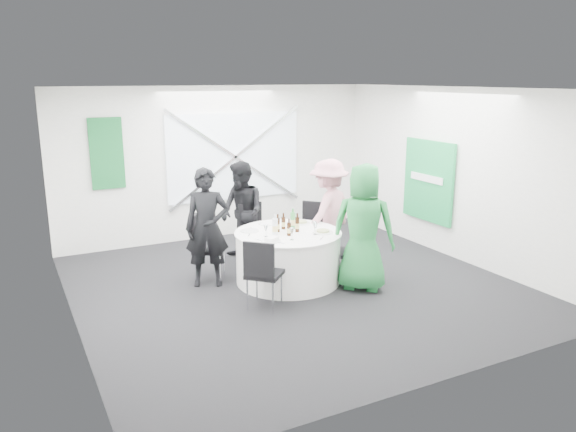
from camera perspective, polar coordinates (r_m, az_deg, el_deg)
name	(u,v)px	position (r m, az deg, el deg)	size (l,w,h in m)	color
floor	(294,286)	(8.22, 0.65, -7.08)	(6.00, 6.00, 0.00)	black
ceiling	(295,88)	(7.67, 0.70, 12.83)	(6.00, 6.00, 0.00)	white
wall_back	(219,163)	(10.53, -7.05, 5.40)	(6.00, 6.00, 0.00)	white
wall_front	(445,248)	(5.44, 15.70, -3.16)	(6.00, 6.00, 0.00)	white
wall_left	(66,215)	(6.97, -21.65, 0.09)	(6.00, 6.00, 0.00)	white
wall_right	(457,174)	(9.59, 16.75, 4.06)	(6.00, 6.00, 0.00)	white
window_panel	(234,157)	(10.58, -5.46, 6.03)	(2.60, 0.03, 1.60)	white
window_brace_a	(235,157)	(10.55, -5.38, 6.01)	(0.05, 0.05, 3.16)	silver
window_brace_b	(235,157)	(10.55, -5.38, 6.01)	(0.05, 0.05, 3.16)	silver
green_banner	(107,154)	(9.93, -17.93, 6.06)	(0.55, 0.04, 1.20)	#125A2F
green_sign	(428,181)	(10.01, 14.06, 3.48)	(0.05, 1.20, 1.40)	#1B994B
banquet_table	(288,257)	(8.26, 0.00, -4.17)	(1.56, 1.56, 0.76)	white
chair_back	(254,228)	(9.10, -3.52, -1.25)	(0.47, 0.48, 0.96)	black
chair_back_left	(203,243)	(8.35, -8.63, -2.70)	(0.61, 0.61, 0.98)	black
chair_back_right	(312,227)	(9.16, 2.46, -1.12)	(0.62, 0.62, 0.97)	black
chair_front_right	(362,247)	(8.18, 7.50, -3.13)	(0.60, 0.60, 0.96)	black
chair_front_left	(262,269)	(7.22, -2.65, -5.44)	(0.61, 0.61, 0.95)	black
person_man_back_left	(207,228)	(8.08, -8.21, -1.18)	(0.63, 0.41, 1.72)	black
person_man_back	(242,212)	(9.09, -4.70, 0.38)	(0.80, 0.44, 1.64)	black
person_woman_pink	(328,212)	(8.98, 4.13, 0.40)	(1.10, 0.51, 1.70)	pink
person_woman_green	(363,227)	(7.91, 7.66, -1.16)	(0.89, 0.58, 1.81)	#23803C
plate_back	(267,224)	(8.59, -2.12, -0.78)	(0.27, 0.27, 0.01)	white
plate_back_left	(250,231)	(8.20, -3.92, -1.51)	(0.27, 0.27, 0.01)	white
plate_back_right	(302,223)	(8.62, 1.41, -0.67)	(0.25, 0.25, 0.04)	white
plate_front_right	(323,232)	(8.13, 3.57, -1.59)	(0.29, 0.29, 0.04)	white
plate_front_left	(271,241)	(7.70, -1.74, -2.53)	(0.27, 0.27, 0.01)	white
napkin	(272,239)	(7.66, -1.66, -2.36)	(0.19, 0.12, 0.05)	white
beer_bottle_a	(278,225)	(8.13, -1.04, -0.93)	(0.06, 0.06, 0.27)	#351A09
beer_bottle_b	(283,223)	(8.28, -0.47, -0.71)	(0.06, 0.06, 0.25)	#351A09
beer_bottle_c	(297,225)	(8.14, 0.95, -0.88)	(0.06, 0.06, 0.28)	#351A09
beer_bottle_d	(289,229)	(7.94, 0.10, -1.35)	(0.06, 0.06, 0.25)	#351A09
green_water_bottle	(293,221)	(8.29, 0.49, -0.50)	(0.08, 0.08, 0.30)	green
clear_water_bottle	(275,227)	(7.97, -1.33, -1.13)	(0.08, 0.08, 0.30)	white
wine_glass_a	(315,226)	(7.99, 2.79, -1.03)	(0.07, 0.07, 0.17)	white
wine_glass_b	(292,231)	(7.73, 0.41, -1.55)	(0.07, 0.07, 0.17)	white
wine_glass_c	(266,228)	(7.89, -2.25, -1.24)	(0.07, 0.07, 0.17)	white
wine_glass_d	(314,225)	(8.07, 2.69, -0.88)	(0.07, 0.07, 0.17)	white
fork_a	(321,238)	(7.84, 3.42, -2.28)	(0.01, 0.15, 0.01)	silver
knife_a	(327,231)	(8.22, 4.00, -1.52)	(0.01, 0.15, 0.01)	silver
fork_b	(251,229)	(8.32, -3.80, -1.31)	(0.01, 0.15, 0.01)	silver
knife_b	(249,235)	(8.02, -3.97, -1.91)	(0.01, 0.15, 0.01)	silver
fork_c	(260,240)	(7.75, -2.87, -2.46)	(0.01, 0.15, 0.01)	silver
knife_c	(280,243)	(7.60, -0.79, -2.77)	(0.01, 0.15, 0.01)	silver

